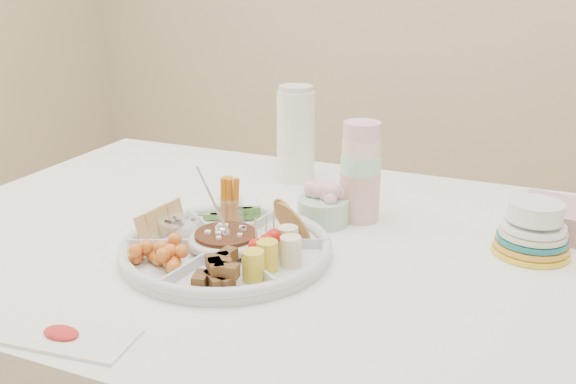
% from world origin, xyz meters
% --- Properties ---
extents(party_tray, '(0.50, 0.50, 0.04)m').
position_xyz_m(party_tray, '(-0.07, -0.11, 0.78)').
color(party_tray, white).
rests_on(party_tray, dining_table).
extents(bean_dip, '(0.15, 0.15, 0.04)m').
position_xyz_m(bean_dip, '(-0.07, -0.11, 0.79)').
color(bean_dip, '#48271B').
rests_on(bean_dip, party_tray).
extents(tortillas, '(0.14, 0.14, 0.07)m').
position_xyz_m(tortillas, '(0.01, -0.01, 0.80)').
color(tortillas, '#A47344').
rests_on(tortillas, party_tray).
extents(carrot_cucumber, '(0.13, 0.13, 0.09)m').
position_xyz_m(carrot_cucumber, '(-0.12, 0.01, 0.82)').
color(carrot_cucumber, orange).
rests_on(carrot_cucumber, party_tray).
extents(pita_raisins, '(0.14, 0.14, 0.06)m').
position_xyz_m(pita_raisins, '(-0.20, -0.10, 0.80)').
color(pita_raisins, '#E3C17F').
rests_on(pita_raisins, party_tray).
extents(cherries, '(0.14, 0.14, 0.04)m').
position_xyz_m(cherries, '(-0.15, -0.22, 0.79)').
color(cherries, '#C85117').
rests_on(cherries, party_tray).
extents(granola_chunks, '(0.13, 0.13, 0.04)m').
position_xyz_m(granola_chunks, '(-0.02, -0.23, 0.79)').
color(granola_chunks, brown).
rests_on(granola_chunks, party_tray).
extents(banana_tomato, '(0.16, 0.16, 0.10)m').
position_xyz_m(banana_tomato, '(0.06, -0.13, 0.82)').
color(banana_tomato, '#D6C87A').
rests_on(banana_tomato, party_tray).
extents(cup_stack, '(0.08, 0.08, 0.23)m').
position_xyz_m(cup_stack, '(0.10, 0.16, 0.87)').
color(cup_stack, '#B7BDB4').
rests_on(cup_stack, dining_table).
extents(thermos, '(0.10, 0.10, 0.24)m').
position_xyz_m(thermos, '(-0.12, 0.35, 0.88)').
color(thermos, white).
rests_on(thermos, dining_table).
extents(flower_bowl, '(0.11, 0.11, 0.08)m').
position_xyz_m(flower_bowl, '(0.04, 0.11, 0.80)').
color(flower_bowl, silver).
rests_on(flower_bowl, dining_table).
extents(napkin_stack, '(0.18, 0.16, 0.06)m').
position_xyz_m(napkin_stack, '(0.49, 0.25, 0.79)').
color(napkin_stack, '#C3939D').
rests_on(napkin_stack, dining_table).
extents(plate_stack, '(0.16, 0.16, 0.09)m').
position_xyz_m(plate_stack, '(0.44, 0.12, 0.80)').
color(plate_stack, gold).
rests_on(plate_stack, dining_table).
extents(placemat, '(0.28, 0.12, 0.01)m').
position_xyz_m(placemat, '(-0.19, -0.45, 0.76)').
color(placemat, white).
rests_on(placemat, dining_table).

